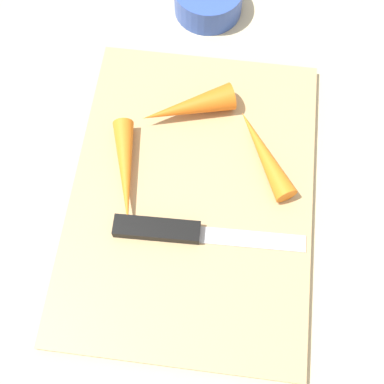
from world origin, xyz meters
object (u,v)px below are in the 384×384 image
(carrot_medium, at_px, (264,153))
(carrot_longest, at_px, (125,171))
(cutting_board, at_px, (192,194))
(knife, at_px, (170,231))
(carrot_shortest, at_px, (188,107))

(carrot_medium, xyz_separation_m, carrot_longest, (0.04, -0.15, -0.00))
(cutting_board, relative_size, knife, 1.80)
(cutting_board, distance_m, carrot_medium, 0.09)
(cutting_board, relative_size, carrot_longest, 3.00)
(knife, height_order, carrot_medium, carrot_medium)
(carrot_shortest, distance_m, carrot_longest, 0.10)
(cutting_board, height_order, carrot_shortest, carrot_shortest)
(cutting_board, xyz_separation_m, carrot_medium, (-0.05, 0.07, 0.02))
(cutting_board, relative_size, carrot_medium, 3.21)
(cutting_board, bearing_deg, carrot_medium, 125.00)
(carrot_medium, distance_m, carrot_longest, 0.15)
(carrot_shortest, bearing_deg, cutting_board, 76.55)
(cutting_board, distance_m, knife, 0.05)
(carrot_medium, distance_m, carrot_shortest, 0.10)
(cutting_board, bearing_deg, carrot_longest, -97.86)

